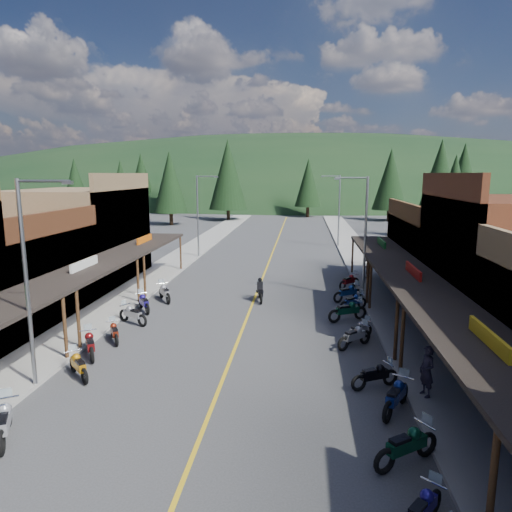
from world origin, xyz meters
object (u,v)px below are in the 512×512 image
(bike_east_6, at_px, (375,374))
(rider_on_bike, at_px, (260,291))
(pine_2, at_px, (228,175))
(bike_east_5, at_px, (396,395))
(bike_east_9, at_px, (348,310))
(pine_11, at_px, (440,182))
(pine_10, at_px, (170,182))
(pine_1, at_px, (169,178))
(shop_west_3, at_px, (80,236))
(bike_east_3, at_px, (422,509))
(pine_9, at_px, (454,187))
(bike_west_6, at_px, (90,343))
(bike_east_8, at_px, (359,330))
(pine_0, at_px, (75,183))
(pine_4, at_px, (390,179))
(pedestrian_east_b, at_px, (367,267))
(pine_7, at_px, (142,178))
(pine_5, at_px, (463,174))
(shop_east_3, at_px, (454,255))
(streetlight_1, at_px, (199,212))
(bike_west_8, at_px, (133,313))
(bike_east_7, at_px, (355,335))
(bike_west_4, at_px, (4,420))
(bike_east_4, at_px, (407,444))
(bike_east_12, at_px, (349,280))
(bike_east_10, at_px, (353,301))
(bike_west_9, at_px, (144,302))
(bike_east_11, at_px, (348,292))
(pine_8, at_px, (121,190))
(bike_west_7, at_px, (114,331))
(pine_3, at_px, (308,183))
(bike_west_5, at_px, (78,364))
(bike_west_10, at_px, (165,292))
(streetlight_2, at_px, (363,232))
(streetlight_3, at_px, (338,207))

(bike_east_6, xyz_separation_m, rider_on_bike, (-5.52, 11.74, 0.08))
(pine_2, xyz_separation_m, bike_east_5, (16.40, -64.52, -7.34))
(bike_east_9, bearing_deg, pine_11, 131.34)
(pine_10, bearing_deg, pine_1, 106.70)
(shop_west_3, bearing_deg, bike_east_3, -49.63)
(pine_9, bearing_deg, pine_10, 173.21)
(bike_west_6, height_order, bike_east_8, bike_west_6)
(pine_0, relative_size, pine_9, 1.02)
(pine_4, distance_m, pedestrian_east_b, 47.55)
(pine_7, xyz_separation_m, pine_9, (56.00, -31.00, -0.86))
(pine_5, bearing_deg, shop_east_3, -108.45)
(streetlight_1, height_order, bike_west_8, streetlight_1)
(bike_east_7, bearing_deg, bike_west_4, -94.95)
(bike_east_4, bearing_deg, pine_1, 166.48)
(shop_east_3, relative_size, pine_1, 0.87)
(shop_east_3, distance_m, pine_1, 69.95)
(pine_2, xyz_separation_m, bike_east_9, (15.68, -54.63, -7.32))
(bike_east_9, relative_size, bike_east_12, 1.11)
(pine_4, relative_size, bike_east_10, 6.09)
(bike_west_9, height_order, bike_east_11, bike_east_11)
(pine_2, bearing_deg, bike_east_9, -73.99)
(shop_east_3, relative_size, bike_west_4, 4.67)
(pine_8, xyz_separation_m, bike_west_9, (15.71, -36.00, -5.37))
(bike_east_3, xyz_separation_m, bike_east_4, (0.18, 2.44, 0.10))
(bike_east_4, bearing_deg, bike_east_7, 148.85)
(pine_11, xyz_separation_m, bike_east_6, (-14.05, -42.75, -6.62))
(bike_east_6, relative_size, bike_east_9, 0.85)
(bike_east_3, distance_m, bike_east_4, 2.45)
(bike_west_7, bearing_deg, bike_east_11, 4.29)
(shop_east_3, height_order, bike_east_7, shop_east_3)
(pine_2, height_order, pine_3, pine_2)
(bike_west_5, relative_size, bike_east_5, 0.90)
(pine_10, xyz_separation_m, pine_11, (38.00, -12.00, 0.40))
(bike_west_7, height_order, bike_west_9, bike_west_9)
(bike_west_9, relative_size, bike_west_10, 0.95)
(streetlight_2, height_order, bike_east_9, streetlight_2)
(streetlight_2, height_order, bike_west_8, streetlight_2)
(pine_5, bearing_deg, bike_west_4, -116.13)
(bike_east_5, relative_size, pedestrian_east_b, 1.33)
(pine_8, distance_m, bike_east_3, 59.19)
(pine_9, height_order, bike_east_11, pine_9)
(bike_west_6, xyz_separation_m, pedestrian_east_b, (14.47, 16.82, 0.37))
(bike_west_5, bearing_deg, streetlight_3, 26.17)
(shop_east_3, bearing_deg, bike_east_9, -135.54)
(pine_9, distance_m, rider_on_bike, 45.09)
(bike_east_6, distance_m, bike_east_12, 15.64)
(bike_east_5, xyz_separation_m, pedestrian_east_b, (1.72, 20.43, 0.36))
(streetlight_1, xyz_separation_m, bike_east_12, (13.45, -11.12, -3.86))
(shop_west_3, relative_size, bike_west_7, 5.68)
(shop_east_3, height_order, streetlight_3, streetlight_3)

